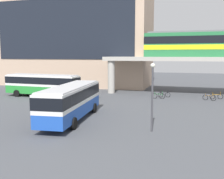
# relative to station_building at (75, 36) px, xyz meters

# --- Properties ---
(ground_plane) EXTENTS (120.00, 120.00, 0.00)m
(ground_plane) POSITION_rel_station_building_xyz_m (12.46, -15.93, -9.70)
(ground_plane) COLOR #47494F
(station_building) EXTENTS (29.72, 11.00, 19.39)m
(station_building) POSITION_rel_station_building_xyz_m (0.00, 0.00, 0.00)
(station_building) COLOR tan
(station_building) RESTS_ON ground_plane
(elevated_platform) EXTENTS (33.25, 6.59, 5.71)m
(elevated_platform) POSITION_rel_station_building_xyz_m (25.96, -7.13, -4.74)
(elevated_platform) COLOR #ADA89E
(elevated_platform) RESTS_ON ground_plane
(bus_main) EXTENTS (3.71, 11.25, 3.22)m
(bus_main) POSITION_rel_station_building_xyz_m (12.32, -27.84, -7.71)
(bus_main) COLOR #1E4CB2
(bus_main) RESTS_ON ground_plane
(bus_secondary) EXTENTS (11.16, 3.18, 3.22)m
(bus_secondary) POSITION_rel_station_building_xyz_m (2.19, -16.23, -7.71)
(bus_secondary) COLOR #268C33
(bus_secondary) RESTS_ON ground_plane
(bicycle_black) EXTENTS (1.70, 0.68, 1.04)m
(bicycle_black) POSITION_rel_station_building_xyz_m (19.04, -11.52, -9.34)
(bicycle_black) COLOR black
(bicycle_black) RESTS_ON ground_plane
(bicycle_green) EXTENTS (1.79, 0.20, 1.04)m
(bicycle_green) POSITION_rel_station_building_xyz_m (18.40, -12.92, -9.34)
(bicycle_green) COLOR black
(bicycle_green) RESTS_ON ground_plane
(bicycle_orange) EXTENTS (1.78, 0.36, 1.04)m
(bicycle_orange) POSITION_rel_station_building_xyz_m (26.05, -11.00, -9.34)
(bicycle_orange) COLOR black
(bicycle_orange) RESTS_ON ground_plane
(bicycle_brown) EXTENTS (1.68, 0.72, 1.04)m
(bicycle_brown) POSITION_rel_station_building_xyz_m (25.07, -12.45, -9.34)
(bicycle_brown) COLOR black
(bicycle_brown) RESTS_ON ground_plane
(pedestrian_walking_across) EXTENTS (0.32, 0.43, 1.66)m
(pedestrian_walking_across) POSITION_rel_station_building_xyz_m (10.36, -15.71, -8.92)
(pedestrian_walking_across) COLOR #33663F
(pedestrian_walking_across) RESTS_ON ground_plane
(lamp_post) EXTENTS (0.36, 0.36, 5.38)m
(lamp_post) POSITION_rel_station_building_xyz_m (19.99, -29.50, -6.47)
(lamp_post) COLOR #3F3F44
(lamp_post) RESTS_ON ground_plane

